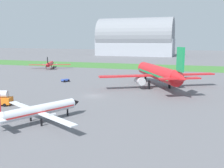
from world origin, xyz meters
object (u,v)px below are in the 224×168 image
at_px(airplane_midfield_jet, 158,73).
at_px(baggage_cart_midfield, 65,80).
at_px(airplane_foreground_turboprop, 38,110).
at_px(airplane_taxiing_turboprop, 50,64).

height_order(airplane_midfield_jet, baggage_cart_midfield, airplane_midfield_jet).
relative_size(airplane_foreground_turboprop, airplane_midfield_jet, 0.59).
distance_m(airplane_foreground_turboprop, baggage_cart_midfield, 43.59).
height_order(airplane_taxiing_turboprop, baggage_cart_midfield, airplane_taxiing_turboprop).
distance_m(airplane_foreground_turboprop, airplane_midfield_jet, 41.40).
xyz_separation_m(airplane_foreground_turboprop, airplane_taxiing_turboprop, (-43.62, 74.57, -0.03)).
distance_m(airplane_midfield_jet, baggage_cart_midfield, 31.74).
height_order(airplane_foreground_turboprop, airplane_taxiing_turboprop, airplane_foreground_turboprop).
bearing_deg(baggage_cart_midfield, airplane_taxiing_turboprop, -111.71).
bearing_deg(baggage_cart_midfield, airplane_midfield_jet, 117.08).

